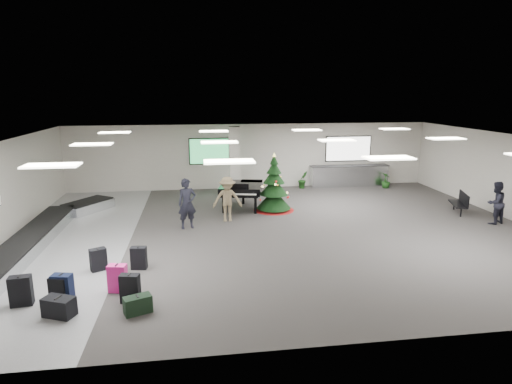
{
  "coord_description": "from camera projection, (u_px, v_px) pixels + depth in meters",
  "views": [
    {
      "loc": [
        -2.79,
        -14.03,
        4.76
      ],
      "look_at": [
        -0.64,
        1.0,
        1.18
      ],
      "focal_mm": 30.0,
      "sensor_mm": 36.0,
      "label": 1
    }
  ],
  "objects": [
    {
      "name": "ground",
      "position": [
        278.0,
        231.0,
        14.99
      ],
      "size": [
        18.0,
        18.0,
        0.0
      ],
      "primitive_type": "plane",
      "color": "#373332",
      "rests_on": "ground"
    },
    {
      "name": "room_envelope",
      "position": [
        265.0,
        162.0,
        15.05
      ],
      "size": [
        18.02,
        14.02,
        3.21
      ],
      "color": "beige",
      "rests_on": "ground"
    },
    {
      "name": "baggage_carousel",
      "position": [
        40.0,
        236.0,
        13.79
      ],
      "size": [
        2.28,
        9.71,
        0.43
      ],
      "color": "silver",
      "rests_on": "ground"
    },
    {
      "name": "service_counter",
      "position": [
        349.0,
        176.0,
        21.96
      ],
      "size": [
        4.05,
        0.65,
        1.08
      ],
      "color": "silver",
      "rests_on": "ground"
    },
    {
      "name": "suitcase_0",
      "position": [
        59.0,
        290.0,
        9.79
      ],
      "size": [
        0.46,
        0.34,
        0.65
      ],
      "rotation": [
        0.0,
        0.0,
        -0.31
      ],
      "color": "black",
      "rests_on": "ground"
    },
    {
      "name": "suitcase_1",
      "position": [
        130.0,
        288.0,
        9.83
      ],
      "size": [
        0.48,
        0.31,
        0.7
      ],
      "rotation": [
        0.0,
        0.0,
        -0.2
      ],
      "color": "black",
      "rests_on": "ground"
    },
    {
      "name": "pink_suitcase",
      "position": [
        118.0,
        278.0,
        10.37
      ],
      "size": [
        0.48,
        0.33,
        0.7
      ],
      "rotation": [
        0.0,
        0.0,
        -0.19
      ],
      "color": "#F11F8B",
      "rests_on": "ground"
    },
    {
      "name": "suitcase_3",
      "position": [
        139.0,
        258.0,
        11.71
      ],
      "size": [
        0.44,
        0.28,
        0.65
      ],
      "rotation": [
        0.0,
        0.0,
        -0.12
      ],
      "color": "black",
      "rests_on": "ground"
    },
    {
      "name": "navy_suitcase",
      "position": [
        63.0,
        289.0,
        9.81
      ],
      "size": [
        0.49,
        0.35,
        0.71
      ],
      "rotation": [
        0.0,
        0.0,
        -0.22
      ],
      "color": "black",
      "rests_on": "ground"
    },
    {
      "name": "suitcase_5",
      "position": [
        21.0,
        291.0,
        9.68
      ],
      "size": [
        0.5,
        0.31,
        0.73
      ],
      "rotation": [
        0.0,
        0.0,
        0.12
      ],
      "color": "black",
      "rests_on": "ground"
    },
    {
      "name": "green_duffel",
      "position": [
        138.0,
        305.0,
        9.38
      ],
      "size": [
        0.66,
        0.5,
        0.41
      ],
      "rotation": [
        0.0,
        0.0,
        0.39
      ],
      "color": "black",
      "rests_on": "ground"
    },
    {
      "name": "suitcase_8",
      "position": [
        98.0,
        260.0,
        11.6
      ],
      "size": [
        0.49,
        0.41,
        0.64
      ],
      "rotation": [
        0.0,
        0.0,
        0.48
      ],
      "color": "black",
      "rests_on": "ground"
    },
    {
      "name": "black_duffel",
      "position": [
        59.0,
        307.0,
        9.24
      ],
      "size": [
        0.75,
        0.6,
        0.46
      ],
      "rotation": [
        0.0,
        0.0,
        -0.41
      ],
      "color": "black",
      "rests_on": "ground"
    },
    {
      "name": "christmas_tree",
      "position": [
        274.0,
        191.0,
        17.42
      ],
      "size": [
        1.67,
        1.67,
        2.38
      ],
      "color": "maroon",
      "rests_on": "ground"
    },
    {
      "name": "grand_piano",
      "position": [
        241.0,
        189.0,
        17.6
      ],
      "size": [
        2.02,
        2.41,
        1.21
      ],
      "rotation": [
        0.0,
        0.0,
        -0.21
      ],
      "color": "black",
      "rests_on": "ground"
    },
    {
      "name": "bench",
      "position": [
        460.0,
        202.0,
        17.08
      ],
      "size": [
        0.86,
        1.39,
        0.84
      ],
      "rotation": [
        0.0,
        0.0,
        -0.33
      ],
      "color": "black",
      "rests_on": "ground"
    },
    {
      "name": "traveler_a",
      "position": [
        187.0,
        204.0,
        15.08
      ],
      "size": [
        0.75,
        0.59,
        1.8
      ],
      "primitive_type": "imported",
      "rotation": [
        0.0,
        0.0,
        0.27
      ],
      "color": "black",
      "rests_on": "ground"
    },
    {
      "name": "traveler_b",
      "position": [
        227.0,
        199.0,
        15.95
      ],
      "size": [
        1.11,
        0.65,
        1.69
      ],
      "primitive_type": "imported",
      "rotation": [
        0.0,
        0.0,
        -0.02
      ],
      "color": "#806D4F",
      "rests_on": "ground"
    },
    {
      "name": "traveler_bench",
      "position": [
        495.0,
        203.0,
        15.62
      ],
      "size": [
        0.91,
        0.79,
        1.58
      ],
      "primitive_type": "imported",
      "rotation": [
        0.0,
        0.0,
        3.43
      ],
      "color": "black",
      "rests_on": "ground"
    },
    {
      "name": "potted_plant_left",
      "position": [
        303.0,
        180.0,
        21.5
      ],
      "size": [
        0.58,
        0.52,
        0.88
      ],
      "primitive_type": "imported",
      "rotation": [
        0.0,
        0.0,
        0.32
      ],
      "color": "#184014",
      "rests_on": "ground"
    },
    {
      "name": "potted_plant_right",
      "position": [
        386.0,
        180.0,
        21.55
      ],
      "size": [
        0.52,
        0.52,
        0.77
      ],
      "primitive_type": "imported",
      "rotation": [
        0.0,
        0.0,
        1.81
      ],
      "color": "#184014",
      "rests_on": "ground"
    }
  ]
}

